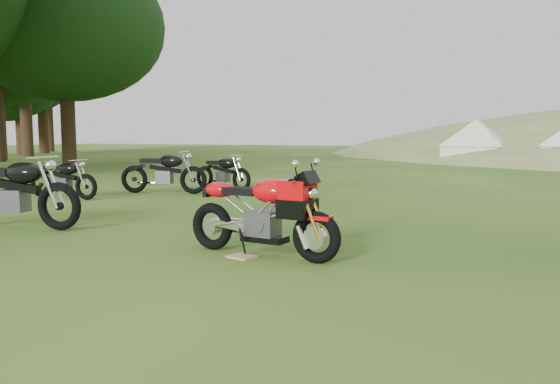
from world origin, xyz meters
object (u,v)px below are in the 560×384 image
at_px(sport_motorcycle, 261,207).
at_px(vintage_moto_d, 63,178).
at_px(vintage_moto_b, 163,171).
at_px(plywood_board, 242,256).
at_px(vintage_moto_a, 12,190).
at_px(vintage_moto_c, 222,171).
at_px(tent_left, 476,139).

distance_m(sport_motorcycle, vintage_moto_d, 6.68).
bearing_deg(vintage_moto_b, plywood_board, -61.97).
height_order(vintage_moto_a, vintage_moto_c, vintage_moto_a).
height_order(sport_motorcycle, tent_left, tent_left).
xyz_separation_m(sport_motorcycle, vintage_moto_c, (-4.04, 5.87, -0.08)).
relative_size(sport_motorcycle, vintage_moto_a, 0.86).
xyz_separation_m(sport_motorcycle, vintage_moto_a, (-3.86, 0.08, 0.01)).
relative_size(plywood_board, vintage_moto_a, 0.14).
height_order(vintage_moto_b, vintage_moto_d, vintage_moto_b).
distance_m(vintage_moto_a, vintage_moto_c, 5.79).
bearing_deg(vintage_moto_d, vintage_moto_c, 52.41).
bearing_deg(tent_left, vintage_moto_c, -98.74).
bearing_deg(vintage_moto_b, vintage_moto_c, 42.77).
relative_size(vintage_moto_a, vintage_moto_c, 1.21).
distance_m(plywood_board, vintage_moto_b, 6.68).
bearing_deg(vintage_moto_c, tent_left, 88.78).
xyz_separation_m(plywood_board, tent_left, (0.16, 21.78, 1.12)).
distance_m(plywood_board, vintage_moto_d, 6.64).
distance_m(sport_motorcycle, vintage_moto_b, 6.66).
relative_size(vintage_moto_a, vintage_moto_b, 1.07).
relative_size(vintage_moto_b, vintage_moto_d, 1.17).
height_order(vintage_moto_a, tent_left, tent_left).
relative_size(plywood_board, vintage_moto_b, 0.14).
bearing_deg(vintage_moto_b, vintage_moto_a, -94.59).
bearing_deg(tent_left, vintage_moto_a, -94.51).
distance_m(vintage_moto_a, tent_left, 21.90).
bearing_deg(vintage_moto_d, plywood_board, -31.72).
relative_size(plywood_board, vintage_moto_d, 0.17).
relative_size(sport_motorcycle, tent_left, 0.67).
relative_size(vintage_moto_b, tent_left, 0.73).
bearing_deg(vintage_moto_a, vintage_moto_d, 115.86).
relative_size(sport_motorcycle, vintage_moto_d, 1.07).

